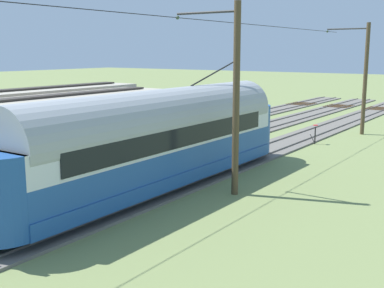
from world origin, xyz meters
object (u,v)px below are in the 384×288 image
catenary_pole_foreground (364,77)px  catenary_pole_mid_near (234,96)px  spare_tie_stack (30,147)px  vintage_streetcar (160,138)px  boxcar_far_siding (20,126)px  switch_stand (315,133)px  boxcar_adjacent (34,141)px

catenary_pole_foreground → catenary_pole_mid_near: (0.00, 18.29, 0.00)m
catenary_pole_foreground → spare_tie_stack: catenary_pole_foreground is taller
vintage_streetcar → spare_tie_stack: vintage_streetcar is taller
vintage_streetcar → boxcar_far_siding: (8.34, 0.72, -0.10)m
catenary_pole_mid_near → spare_tie_stack: size_ratio=3.25×
catenary_pole_foreground → spare_tie_stack: 22.86m
switch_stand → catenary_pole_mid_near: bearing=95.9°
boxcar_far_siding → catenary_pole_mid_near: 11.50m
catenary_pole_mid_near → catenary_pole_foreground: bearing=-90.0°
switch_stand → spare_tie_stack: (13.10, 11.76, -0.43)m
catenary_pole_foreground → switch_stand: (1.31, 5.58, -3.37)m
vintage_streetcar → switch_stand: size_ratio=14.40×
boxcar_far_siding → vintage_streetcar: bearing=-175.1°
catenary_pole_foreground → spare_tie_stack: size_ratio=3.25×
boxcar_adjacent → catenary_pole_mid_near: (-6.98, -4.47, 1.91)m
switch_stand → spare_tie_stack: 17.61m
vintage_streetcar → boxcar_far_siding: size_ratio=1.23×
spare_tie_stack → catenary_pole_foreground: bearing=-129.7°
vintage_streetcar → catenary_pole_mid_near: bearing=-155.1°
vintage_streetcar → catenary_pole_foreground: 19.88m
vintage_streetcar → boxcar_adjacent: 5.23m
boxcar_adjacent → spare_tie_stack: bearing=-36.1°
boxcar_far_siding → catenary_pole_mid_near: size_ratio=1.86×
catenary_pole_foreground → switch_stand: size_ratio=6.31×
switch_stand → catenary_pole_foreground: bearing=-103.2°
vintage_streetcar → spare_tie_stack: (11.60, -2.26, -1.99)m
boxcar_adjacent → catenary_pole_mid_near: catenary_pole_mid_near is taller
catenary_pole_mid_near → boxcar_far_siding: bearing=10.3°
boxcar_far_siding → spare_tie_stack: size_ratio=6.05×
catenary_pole_foreground → boxcar_far_siding: bearing=61.2°
boxcar_far_siding → catenary_pole_foreground: 23.26m
boxcar_adjacent → catenary_pole_foreground: catenary_pole_foreground is taller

